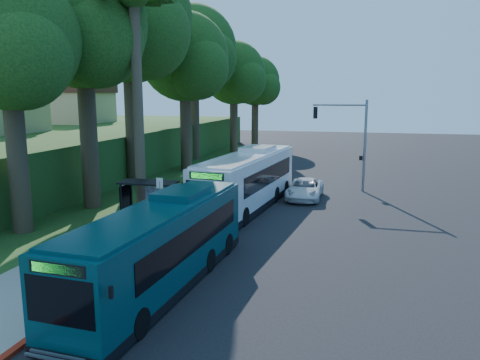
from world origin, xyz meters
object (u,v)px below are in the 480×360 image
(bus_shelter, at_px, (146,194))
(teal_bus, at_px, (162,244))
(pickup, at_px, (305,189))
(white_bus, at_px, (248,179))

(bus_shelter, distance_m, teal_bus, 9.08)
(bus_shelter, relative_size, pickup, 0.63)
(white_bus, relative_size, pickup, 2.60)
(teal_bus, bearing_deg, bus_shelter, 122.97)
(teal_bus, relative_size, pickup, 2.32)
(bus_shelter, bearing_deg, white_bus, 49.91)
(teal_bus, bearing_deg, white_bus, 92.56)
(bus_shelter, height_order, pickup, bus_shelter)
(bus_shelter, xyz_separation_m, pickup, (8.00, 9.16, -1.10))
(white_bus, xyz_separation_m, teal_bus, (-0.18, -13.44, -0.19))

